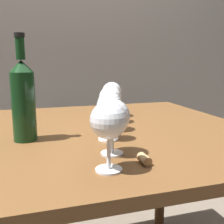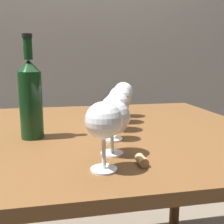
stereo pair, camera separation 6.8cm
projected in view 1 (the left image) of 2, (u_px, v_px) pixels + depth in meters
back_wall at (56, 13)px, 1.86m from camera, size 5.00×0.08×2.60m
dining_table at (92, 155)px, 0.97m from camera, size 1.12×0.98×0.74m
wine_glass_pinot at (109, 122)px, 0.58m from camera, size 0.08×0.08×0.15m
wine_glass_merlot at (112, 118)px, 0.69m from camera, size 0.09×0.09×0.15m
wine_glass_chardonnay at (108, 109)px, 0.81m from camera, size 0.07×0.07×0.14m
wine_glass_rose at (110, 105)px, 0.92m from camera, size 0.09×0.09×0.13m
wine_glass_port at (110, 99)px, 1.04m from camera, size 0.09×0.09×0.14m
wine_glass_amber at (112, 93)px, 1.15m from camera, size 0.08×0.08×0.15m
wine_bottle at (23, 99)px, 0.80m from camera, size 0.07×0.07×0.32m
cork at (144, 159)px, 0.64m from camera, size 0.02×0.04×0.02m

